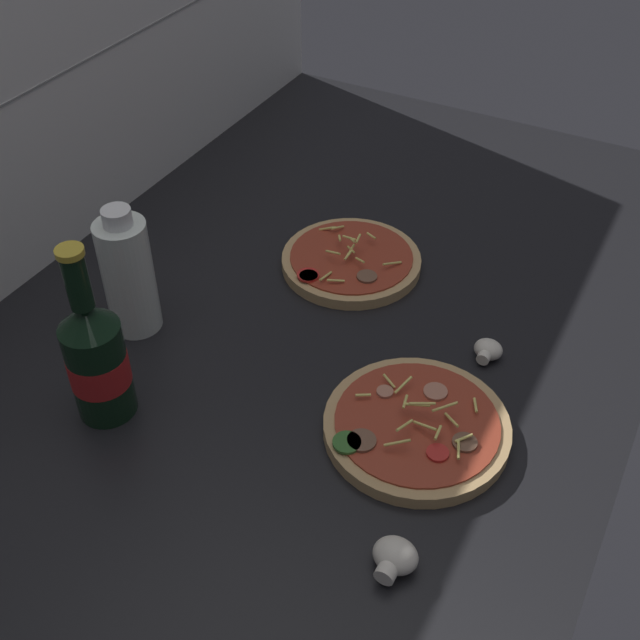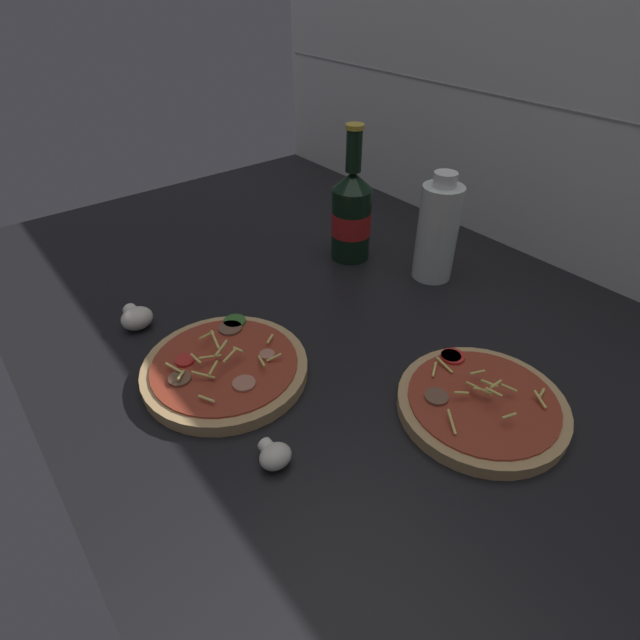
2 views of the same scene
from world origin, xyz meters
The scene contains 8 objects.
counter_slab centered at (0.00, 0.00, 1.25)cm, with size 160.00×90.00×2.50cm.
tile_backsplash centered at (0.00, 45.50, 30.00)cm, with size 160.00×1.13×60.00cm.
pizza_near centered at (-7.22, -20.40, 3.58)cm, with size 23.51×23.51×5.45cm.
pizza_far centered at (19.93, 2.39, 3.55)cm, with size 22.02×22.02×5.54cm.
beer_bottle centered at (-22.29, 16.46, 11.54)cm, with size 7.60×7.60×25.46cm.
oil_bottle centered at (-7.24, 23.51, 11.57)cm, with size 7.21×7.21×19.73cm.
mushroom_left centered at (10.10, -23.67, 3.90)cm, with size 4.19×3.99×2.79cm.
mushroom_right centered at (-25.98, -25.82, 4.27)cm, with size 5.31×5.06×3.54cm.
Camera 1 is at (-71.98, -41.58, 79.48)cm, focal length 45.00 mm.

